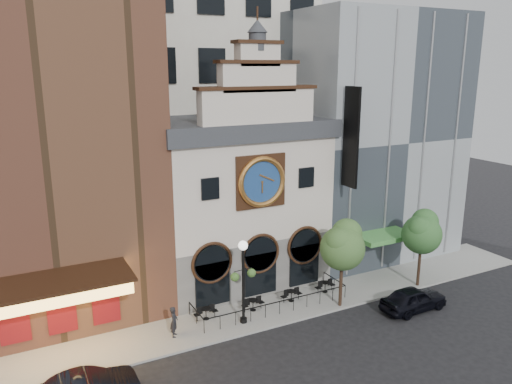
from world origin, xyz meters
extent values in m
plane|color=black|center=(0.00, 0.00, 0.00)|extent=(120.00, 120.00, 0.00)
cube|color=gray|center=(0.00, 2.50, 0.07)|extent=(44.00, 5.00, 0.15)
cube|color=#605E5B|center=(0.00, 8.00, 2.15)|extent=(12.00, 8.00, 4.00)
cube|color=beige|center=(0.00, 8.00, 7.65)|extent=(12.00, 8.00, 7.00)
cube|color=#2D3035|center=(0.00, 8.00, 11.75)|extent=(12.60, 8.60, 1.20)
cube|color=black|center=(0.00, 3.92, 8.55)|extent=(3.60, 0.25, 3.60)
cylinder|color=navy|center=(0.00, 3.78, 8.55)|extent=(3.10, 0.12, 3.10)
torus|color=#C9833B|center=(0.00, 3.70, 8.55)|extent=(3.46, 0.36, 3.46)
cylinder|color=#2D3035|center=(0.00, 4.40, 17.45)|extent=(1.10, 1.10, 1.10)
cone|color=#2D3035|center=(0.00, 4.40, 18.40)|extent=(1.30, 1.30, 0.80)
cube|color=brown|center=(-13.00, 10.00, 12.65)|extent=(14.00, 12.00, 25.00)
cube|color=#FFBF59|center=(-13.00, 2.30, 4.35)|extent=(7.00, 3.40, 0.70)
cube|color=black|center=(-13.00, 2.30, 4.80)|extent=(7.40, 3.80, 0.15)
cube|color=maroon|center=(-13.00, 3.95, 2.15)|extent=(5.60, 0.15, 2.60)
cube|color=gray|center=(13.00, 10.00, 10.15)|extent=(14.00, 12.00, 20.00)
cube|color=#4C9D47|center=(10.00, 2.80, 3.45)|extent=(4.50, 2.40, 0.35)
cube|color=black|center=(6.60, 3.00, 11.15)|extent=(0.18, 1.60, 7.00)
cube|color=silver|center=(0.00, 20.00, 20.00)|extent=(20.00, 16.00, 40.00)
cylinder|color=black|center=(-4.55, 2.78, 0.89)|extent=(0.68, 0.68, 0.03)
cylinder|color=black|center=(-4.55, 2.78, 0.52)|extent=(0.06, 0.06, 0.72)
cylinder|color=black|center=(-1.32, 2.46, 0.89)|extent=(0.68, 0.68, 0.03)
cylinder|color=black|center=(-1.32, 2.46, 0.52)|extent=(0.06, 0.06, 0.72)
cylinder|color=black|center=(1.66, 2.47, 0.89)|extent=(0.68, 0.68, 0.03)
cylinder|color=black|center=(1.66, 2.47, 0.52)|extent=(0.06, 0.06, 0.72)
cylinder|color=black|center=(4.56, 2.58, 0.89)|extent=(0.68, 0.68, 0.03)
cylinder|color=black|center=(4.56, 2.58, 0.52)|extent=(0.06, 0.06, 0.72)
imported|color=black|center=(8.41, -2.17, 0.82)|extent=(4.87, 2.05, 1.65)
imported|color=black|center=(-7.01, 1.73, 1.11)|extent=(0.71, 0.83, 1.91)
cylinder|color=black|center=(-2.57, 1.32, 2.64)|extent=(0.18, 0.18, 4.98)
cylinder|color=black|center=(-2.57, 1.32, 0.30)|extent=(0.44, 0.44, 0.30)
sphere|color=white|center=(-2.57, 1.32, 5.33)|extent=(0.60, 0.60, 0.60)
sphere|color=#3A5F26|center=(-3.17, 1.28, 3.39)|extent=(0.56, 0.56, 0.56)
sphere|color=#3A5F26|center=(-1.98, 1.37, 3.39)|extent=(0.56, 0.56, 0.56)
cylinder|color=#382619|center=(4.28, 0.40, 1.76)|extent=(0.23, 0.23, 3.22)
sphere|color=#386026|center=(4.28, 0.40, 4.28)|extent=(2.99, 2.99, 2.99)
sphere|color=#386026|center=(4.85, 0.74, 5.09)|extent=(2.07, 2.07, 2.07)
sphere|color=#386026|center=(3.82, 0.17, 4.86)|extent=(1.84, 1.84, 1.84)
cylinder|color=#382619|center=(11.38, 0.40, 1.69)|extent=(0.22, 0.22, 3.09)
sphere|color=#2A5C24|center=(11.38, 0.40, 4.12)|extent=(2.87, 2.87, 2.87)
sphere|color=#2A5C24|center=(11.93, 0.73, 4.89)|extent=(1.98, 1.98, 1.98)
sphere|color=#2A5C24|center=(10.94, 0.18, 4.67)|extent=(1.76, 1.76, 1.76)
camera|label=1|loc=(-15.02, -24.57, 15.95)|focal=35.00mm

